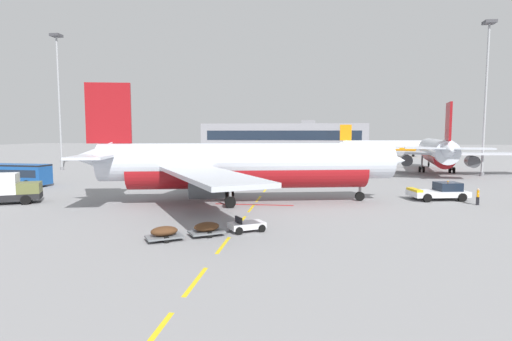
% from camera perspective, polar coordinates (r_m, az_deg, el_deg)
% --- Properties ---
extents(ground, '(400.00, 400.00, 0.00)m').
position_cam_1_polar(ground, '(61.06, 23.10, -1.94)').
color(ground, gray).
extents(apron_paint_markings, '(8.00, 94.35, 0.01)m').
position_cam_1_polar(apron_paint_markings, '(55.51, 1.72, -2.20)').
color(apron_paint_markings, yellow).
rests_on(apron_paint_markings, ground).
extents(airliner_foreground, '(34.60, 33.84, 12.20)m').
position_cam_1_polar(airliner_foreground, '(42.09, -1.82, 0.79)').
color(airliner_foreground, silver).
rests_on(airliner_foreground, ground).
extents(pushback_tug, '(6.45, 4.12, 2.08)m').
position_cam_1_polar(pushback_tug, '(48.52, 24.38, -2.70)').
color(pushback_tug, silver).
rests_on(pushback_tug, ground).
extents(airliner_mid_left, '(27.50, 27.14, 9.64)m').
position_cam_1_polar(airliner_mid_left, '(128.02, 17.07, 3.25)').
color(airliner_mid_left, silver).
rests_on(airliner_mid_left, ground).
extents(airliner_far_center, '(33.15, 33.74, 11.85)m').
position_cam_1_polar(airliner_far_center, '(82.00, 23.96, 2.48)').
color(airliner_far_center, silver).
rests_on(airliner_far_center, ground).
extents(apron_shuttle_bus, '(12.18, 3.60, 3.00)m').
position_cam_1_polar(apron_shuttle_bus, '(65.20, -31.48, -0.31)').
color(apron_shuttle_bus, '#194C99').
rests_on(apron_shuttle_bus, ground).
extents(fuel_service_truck, '(7.33, 5.31, 3.14)m').
position_cam_1_polar(fuel_service_truck, '(48.90, -32.24, -2.11)').
color(fuel_service_truck, black).
rests_on(fuel_service_truck, ground).
extents(ground_power_truck, '(5.30, 7.33, 3.14)m').
position_cam_1_polar(ground_power_truck, '(66.17, -7.74, 0.41)').
color(ground_power_truck, black).
rests_on(ground_power_truck, ground).
extents(baggage_train, '(8.02, 5.89, 1.14)m').
position_cam_1_polar(baggage_train, '(29.23, -6.87, -8.08)').
color(baggage_train, silver).
rests_on(baggage_train, ground).
extents(ground_crew_worker, '(0.38, 0.62, 1.69)m').
position_cam_1_polar(ground_crew_worker, '(46.66, 28.66, -3.10)').
color(ground_crew_worker, '#232328').
rests_on(ground_crew_worker, ground).
extents(apron_light_mast_near, '(1.80, 1.80, 25.85)m').
position_cam_1_polar(apron_light_mast_near, '(87.99, -25.94, 10.50)').
color(apron_light_mast_near, slate).
rests_on(apron_light_mast_near, ground).
extents(apron_light_mast_far, '(1.80, 1.80, 25.44)m').
position_cam_1_polar(apron_light_mast_far, '(78.50, 29.59, 10.87)').
color(apron_light_mast_far, slate).
rests_on(apron_light_mast_far, ground).
extents(terminal_satellite, '(70.64, 24.69, 12.69)m').
position_cam_1_polar(terminal_satellite, '(183.83, 4.01, 4.80)').
color(terminal_satellite, gray).
rests_on(terminal_satellite, ground).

